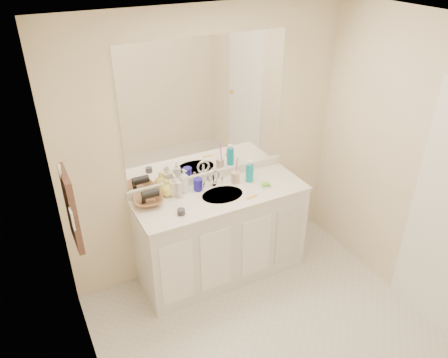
% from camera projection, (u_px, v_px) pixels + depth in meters
% --- Properties ---
extents(floor, '(2.60, 2.60, 0.00)m').
position_uv_depth(floor, '(281.00, 350.00, 3.42)').
color(floor, silver).
rests_on(floor, ground).
extents(ceiling, '(2.60, 2.60, 0.02)m').
position_uv_depth(ceiling, '(311.00, 34.00, 2.23)').
color(ceiling, white).
rests_on(ceiling, wall_back).
extents(wall_back, '(2.60, 0.02, 2.40)m').
position_uv_depth(wall_back, '(207.00, 148.00, 3.83)').
color(wall_back, '#F4E3BF').
rests_on(wall_back, floor).
extents(wall_left, '(0.02, 2.60, 2.40)m').
position_uv_depth(wall_left, '(91.00, 291.00, 2.31)').
color(wall_left, '#F4E3BF').
rests_on(wall_left, floor).
extents(wall_right, '(0.02, 2.60, 2.40)m').
position_uv_depth(wall_right, '(433.00, 179.00, 3.35)').
color(wall_right, '#F4E3BF').
rests_on(wall_right, floor).
extents(vanity_cabinet, '(1.50, 0.55, 0.85)m').
position_uv_depth(vanity_cabinet, '(221.00, 236.00, 4.00)').
color(vanity_cabinet, white).
rests_on(vanity_cabinet, floor).
extents(countertop, '(1.52, 0.57, 0.03)m').
position_uv_depth(countertop, '(221.00, 195.00, 3.78)').
color(countertop, white).
rests_on(countertop, vanity_cabinet).
extents(backsplash, '(1.52, 0.03, 0.08)m').
position_uv_depth(backsplash, '(208.00, 176.00, 3.96)').
color(backsplash, silver).
rests_on(backsplash, countertop).
extents(sink_basin, '(0.37, 0.37, 0.02)m').
position_uv_depth(sink_basin, '(222.00, 196.00, 3.77)').
color(sink_basin, beige).
rests_on(sink_basin, countertop).
extents(faucet, '(0.02, 0.02, 0.11)m').
position_uv_depth(faucet, '(213.00, 180.00, 3.87)').
color(faucet, silver).
rests_on(faucet, countertop).
extents(mirror, '(1.48, 0.01, 1.20)m').
position_uv_depth(mirror, '(206.00, 109.00, 3.65)').
color(mirror, white).
rests_on(mirror, wall_back).
extents(blue_mug, '(0.09, 0.09, 0.11)m').
position_uv_depth(blue_mug, '(198.00, 184.00, 3.80)').
color(blue_mug, '#1D169A').
rests_on(blue_mug, countertop).
extents(tan_cup, '(0.09, 0.09, 0.10)m').
position_uv_depth(tan_cup, '(235.00, 177.00, 3.92)').
color(tan_cup, beige).
rests_on(tan_cup, countertop).
extents(toothbrush, '(0.01, 0.04, 0.21)m').
position_uv_depth(toothbrush, '(236.00, 168.00, 3.87)').
color(toothbrush, '#F13FA9').
rests_on(toothbrush, tan_cup).
extents(mouthwash_bottle, '(0.09, 0.09, 0.17)m').
position_uv_depth(mouthwash_bottle, '(250.00, 173.00, 3.92)').
color(mouthwash_bottle, '#0D9AA7').
rests_on(mouthwash_bottle, countertop).
extents(soap_dish, '(0.10, 0.08, 0.01)m').
position_uv_depth(soap_dish, '(266.00, 186.00, 3.87)').
color(soap_dish, silver).
rests_on(soap_dish, countertop).
extents(green_soap, '(0.08, 0.07, 0.02)m').
position_uv_depth(green_soap, '(266.00, 184.00, 3.86)').
color(green_soap, '#6DD834').
rests_on(green_soap, soap_dish).
extents(orange_comb, '(0.11, 0.04, 0.00)m').
position_uv_depth(orange_comb, '(252.00, 197.00, 3.72)').
color(orange_comb, gold).
rests_on(orange_comb, countertop).
extents(dark_jar, '(0.08, 0.08, 0.04)m').
position_uv_depth(dark_jar, '(181.00, 212.00, 3.49)').
color(dark_jar, '#35333A').
rests_on(dark_jar, countertop).
extents(extra_white_bottle, '(0.05, 0.05, 0.15)m').
position_uv_depth(extra_white_bottle, '(179.00, 190.00, 3.69)').
color(extra_white_bottle, silver).
rests_on(extra_white_bottle, countertop).
extents(soap_bottle_white, '(0.11, 0.11, 0.22)m').
position_uv_depth(soap_bottle_white, '(184.00, 181.00, 3.75)').
color(soap_bottle_white, white).
rests_on(soap_bottle_white, countertop).
extents(soap_bottle_cream, '(0.10, 0.10, 0.19)m').
position_uv_depth(soap_bottle_cream, '(175.00, 184.00, 3.72)').
color(soap_bottle_cream, beige).
rests_on(soap_bottle_cream, countertop).
extents(soap_bottle_yellow, '(0.15, 0.15, 0.15)m').
position_uv_depth(soap_bottle_yellow, '(167.00, 187.00, 3.72)').
color(soap_bottle_yellow, '#FEEC63').
rests_on(soap_bottle_yellow, countertop).
extents(wicker_basket, '(0.29, 0.29, 0.06)m').
position_uv_depth(wicker_basket, '(149.00, 201.00, 3.62)').
color(wicker_basket, '#905E3A').
rests_on(wicker_basket, countertop).
extents(hair_dryer, '(0.14, 0.07, 0.07)m').
position_uv_depth(hair_dryer, '(150.00, 194.00, 3.60)').
color(hair_dryer, black).
rests_on(hair_dryer, wicker_basket).
extents(towel_ring, '(0.01, 0.11, 0.11)m').
position_uv_depth(towel_ring, '(60.00, 170.00, 2.74)').
color(towel_ring, silver).
rests_on(towel_ring, wall_left).
extents(hand_towel, '(0.04, 0.32, 0.55)m').
position_uv_depth(hand_towel, '(71.00, 209.00, 2.90)').
color(hand_towel, '#36241D').
rests_on(hand_towel, towel_ring).
extents(switch_plate, '(0.01, 0.08, 0.13)m').
position_uv_depth(switch_plate, '(72.00, 219.00, 2.71)').
color(switch_plate, white).
rests_on(switch_plate, wall_left).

